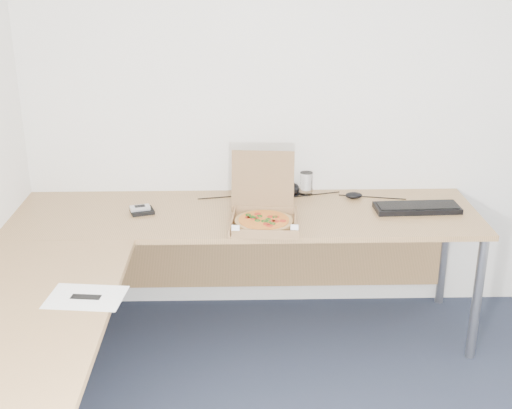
{
  "coord_description": "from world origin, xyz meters",
  "views": [
    {
      "loc": [
        -0.53,
        -1.97,
        2.07
      ],
      "look_at": [
        -0.45,
        1.28,
        0.82
      ],
      "focal_mm": 47.29,
      "sensor_mm": 36.0,
      "label": 1
    }
  ],
  "objects_px": {
    "pizza_box": "(264,217)",
    "wallet": "(142,211)",
    "keyboard": "(417,208)",
    "drinking_glass": "(306,184)",
    "desk": "(180,251)"
  },
  "relations": [
    {
      "from": "keyboard",
      "to": "wallet",
      "type": "xyz_separation_m",
      "value": [
        -1.49,
        0.0,
        -0.0
      ]
    },
    {
      "from": "desk",
      "to": "keyboard",
      "type": "distance_m",
      "value": 1.32
    },
    {
      "from": "desk",
      "to": "pizza_box",
      "type": "height_order",
      "value": "pizza_box"
    },
    {
      "from": "desk",
      "to": "wallet",
      "type": "bearing_deg",
      "value": 118.73
    },
    {
      "from": "wallet",
      "to": "drinking_glass",
      "type": "bearing_deg",
      "value": -2.1
    },
    {
      "from": "pizza_box",
      "to": "drinking_glass",
      "type": "distance_m",
      "value": 0.52
    },
    {
      "from": "pizza_box",
      "to": "keyboard",
      "type": "bearing_deg",
      "value": 17.51
    },
    {
      "from": "pizza_box",
      "to": "wallet",
      "type": "bearing_deg",
      "value": 169.9
    },
    {
      "from": "desk",
      "to": "pizza_box",
      "type": "bearing_deg",
      "value": 31.24
    },
    {
      "from": "pizza_box",
      "to": "drinking_glass",
      "type": "height_order",
      "value": "pizza_box"
    },
    {
      "from": "desk",
      "to": "wallet",
      "type": "height_order",
      "value": "wallet"
    },
    {
      "from": "keyboard",
      "to": "wallet",
      "type": "bearing_deg",
      "value": 177.59
    },
    {
      "from": "drinking_glass",
      "to": "keyboard",
      "type": "height_order",
      "value": "drinking_glass"
    },
    {
      "from": "pizza_box",
      "to": "wallet",
      "type": "xyz_separation_m",
      "value": [
        -0.65,
        0.18,
        -0.03
      ]
    },
    {
      "from": "wallet",
      "to": "keyboard",
      "type": "bearing_deg",
      "value": -18.65
    }
  ]
}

